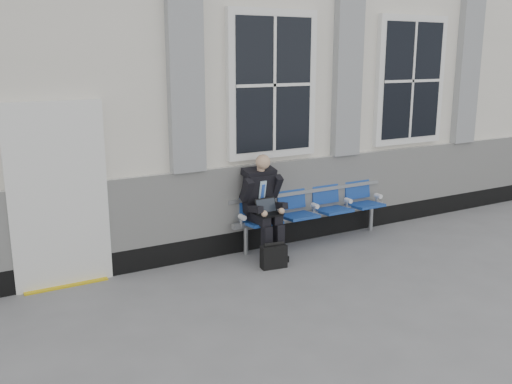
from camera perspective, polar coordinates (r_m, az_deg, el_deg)
ground at (r=8.45m, az=19.50°, el=-5.46°), size 70.00×70.00×0.00m
station_building at (r=10.58m, az=5.88°, el=11.22°), size 14.40×4.40×4.49m
bench at (r=8.20m, az=5.63°, el=-1.26°), size 2.60×0.47×0.91m
businessman at (r=7.57m, az=0.67°, el=-0.90°), size 0.54×0.72×1.38m
briefcase at (r=7.27m, az=1.78°, el=-6.42°), size 0.35×0.19×0.34m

